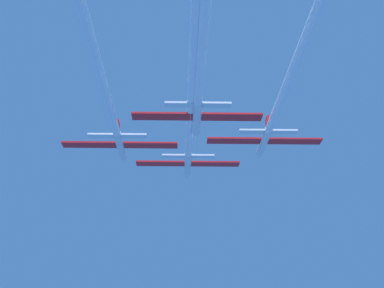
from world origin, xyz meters
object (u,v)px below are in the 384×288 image
at_px(jet_right_wing, 289,79).
at_px(jet_slot, 202,56).
at_px(jet_left_wing, 109,104).
at_px(jet_lead, 190,126).

height_order(jet_right_wing, jet_slot, jet_right_wing).
bearing_deg(jet_slot, jet_left_wing, 131.57).
bearing_deg(jet_right_wing, jet_slot, -148.40).
relative_size(jet_left_wing, jet_right_wing, 0.81).
relative_size(jet_right_wing, jet_slot, 1.16).
xyz_separation_m(jet_left_wing, jet_right_wing, (23.36, -6.69, 0.75)).
xyz_separation_m(jet_lead, jet_right_wing, (12.23, -15.70, 0.22)).
distance_m(jet_right_wing, jet_slot, 13.25).
bearing_deg(jet_slot, jet_right_wing, 31.60).
bearing_deg(jet_left_wing, jet_slot, -48.43).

